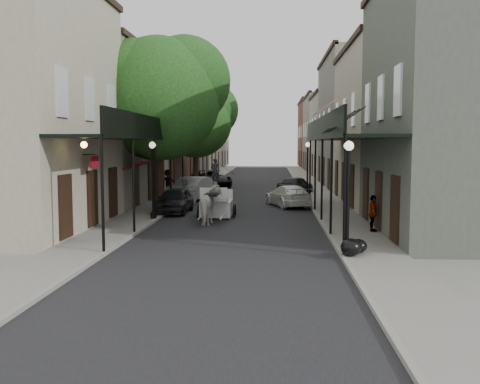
# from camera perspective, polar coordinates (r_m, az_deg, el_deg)

# --- Properties ---
(ground) EXTENTS (140.00, 140.00, 0.00)m
(ground) POSITION_cam_1_polar(r_m,az_deg,el_deg) (19.82, -1.38, -5.70)
(ground) COLOR gray
(ground) RESTS_ON ground
(road) EXTENTS (8.00, 90.00, 0.01)m
(road) POSITION_cam_1_polar(r_m,az_deg,el_deg) (39.60, 1.06, -0.23)
(road) COLOR black
(road) RESTS_ON ground
(sidewalk_left) EXTENTS (2.20, 90.00, 0.12)m
(sidewalk_left) POSITION_cam_1_polar(r_m,az_deg,el_deg) (40.12, -6.09, -0.11)
(sidewalk_left) COLOR gray
(sidewalk_left) RESTS_ON ground
(sidewalk_right) EXTENTS (2.20, 90.00, 0.12)m
(sidewalk_right) POSITION_cam_1_polar(r_m,az_deg,el_deg) (39.70, 8.29, -0.19)
(sidewalk_right) COLOR gray
(sidewalk_right) RESTS_ON ground
(building_row_left) EXTENTS (5.00, 80.00, 10.50)m
(building_row_left) POSITION_cam_1_polar(r_m,az_deg,el_deg) (50.47, -8.32, 6.84)
(building_row_left) COLOR #BAB295
(building_row_left) RESTS_ON ground
(building_row_right) EXTENTS (5.00, 80.00, 10.50)m
(building_row_right) POSITION_cam_1_polar(r_m,az_deg,el_deg) (49.90, 11.55, 6.81)
(building_row_right) COLOR gray
(building_row_right) RESTS_ON ground
(gallery_left) EXTENTS (2.20, 18.05, 4.88)m
(gallery_left) POSITION_cam_1_polar(r_m,az_deg,el_deg) (27.15, -10.31, 5.76)
(gallery_left) COLOR black
(gallery_left) RESTS_ON sidewalk_left
(gallery_right) EXTENTS (2.20, 18.05, 4.88)m
(gallery_right) POSITION_cam_1_polar(r_m,az_deg,el_deg) (26.56, 10.31, 5.77)
(gallery_right) COLOR black
(gallery_right) RESTS_ON sidewalk_right
(tree_near) EXTENTS (7.31, 6.80, 9.63)m
(tree_near) POSITION_cam_1_polar(r_m,az_deg,el_deg) (30.27, -7.82, 10.34)
(tree_near) COLOR #382619
(tree_near) RESTS_ON sidewalk_left
(tree_far) EXTENTS (6.45, 6.00, 8.61)m
(tree_far) POSITION_cam_1_polar(r_m,az_deg,el_deg) (44.01, -4.28, 7.90)
(tree_far) COLOR #382619
(tree_far) RESTS_ON sidewalk_left
(lamppost_right_near) EXTENTS (0.32, 0.32, 3.71)m
(lamppost_right_near) POSITION_cam_1_polar(r_m,az_deg,el_deg) (17.64, 11.44, -0.42)
(lamppost_right_near) COLOR black
(lamppost_right_near) RESTS_ON sidewalk_right
(lamppost_left) EXTENTS (0.32, 0.32, 3.71)m
(lamppost_left) POSITION_cam_1_polar(r_m,az_deg,el_deg) (26.09, -9.28, 1.40)
(lamppost_left) COLOR black
(lamppost_left) RESTS_ON sidewalk_left
(lamppost_right_far) EXTENTS (0.32, 0.32, 3.71)m
(lamppost_right_far) POSITION_cam_1_polar(r_m,az_deg,el_deg) (37.51, 7.21, 2.56)
(lamppost_right_far) COLOR black
(lamppost_right_far) RESTS_ON sidewalk_right
(horse) EXTENTS (0.99, 2.16, 1.82)m
(horse) POSITION_cam_1_polar(r_m,az_deg,el_deg) (24.78, -3.07, -1.39)
(horse) COLOR silver
(horse) RESTS_ON ground
(carriage) EXTENTS (1.91, 2.69, 3.04)m
(carriage) POSITION_cam_1_polar(r_m,az_deg,el_deg) (27.55, -2.44, -0.15)
(carriage) COLOR black
(carriage) RESTS_ON ground
(pedestrian_walking) EXTENTS (0.96, 0.80, 1.75)m
(pedestrian_walking) POSITION_cam_1_polar(r_m,az_deg,el_deg) (31.73, -5.89, -0.03)
(pedestrian_walking) COLOR #A1A298
(pedestrian_walking) RESTS_ON ground
(pedestrian_sidewalk_left) EXTENTS (1.27, 0.91, 1.78)m
(pedestrian_sidewalk_left) POSITION_cam_1_polar(r_m,az_deg,el_deg) (38.59, -7.68, 1.08)
(pedestrian_sidewalk_left) COLOR gray
(pedestrian_sidewalk_left) RESTS_ON sidewalk_left
(pedestrian_sidewalk_right) EXTENTS (0.41, 0.90, 1.51)m
(pedestrian_sidewalk_right) POSITION_cam_1_polar(r_m,az_deg,el_deg) (22.69, 13.99, -2.23)
(pedestrian_sidewalk_right) COLOR gray
(pedestrian_sidewalk_right) RESTS_ON sidewalk_right
(car_left_near) EXTENTS (1.69, 4.08, 1.38)m
(car_left_near) POSITION_cam_1_polar(r_m,az_deg,el_deg) (29.03, -6.97, -0.89)
(car_left_near) COLOR black
(car_left_near) RESTS_ON ground
(car_left_mid) EXTENTS (2.95, 5.03, 1.57)m
(car_left_mid) POSITION_cam_1_polar(r_m,az_deg,el_deg) (34.97, -5.18, 0.31)
(car_left_mid) COLOR #A3A3A8
(car_left_mid) RESTS_ON ground
(car_left_far) EXTENTS (4.44, 5.87, 1.48)m
(car_left_far) POSITION_cam_1_polar(r_m,az_deg,el_deg) (46.17, -3.08, 1.45)
(car_left_far) COLOR black
(car_left_far) RESTS_ON ground
(car_right_near) EXTENTS (3.06, 4.75, 1.28)m
(car_right_near) POSITION_cam_1_polar(r_m,az_deg,el_deg) (31.93, 5.15, -0.41)
(car_right_near) COLOR white
(car_right_near) RESTS_ON ground
(car_right_far) EXTENTS (3.14, 4.38, 1.39)m
(car_right_far) POSITION_cam_1_polar(r_m,az_deg,el_deg) (39.44, 5.93, 0.72)
(car_right_far) COLOR black
(car_right_far) RESTS_ON ground
(trash_bags) EXTENTS (0.93, 1.08, 0.57)m
(trash_bags) POSITION_cam_1_polar(r_m,az_deg,el_deg) (17.89, 12.04, -5.74)
(trash_bags) COLOR black
(trash_bags) RESTS_ON sidewalk_right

